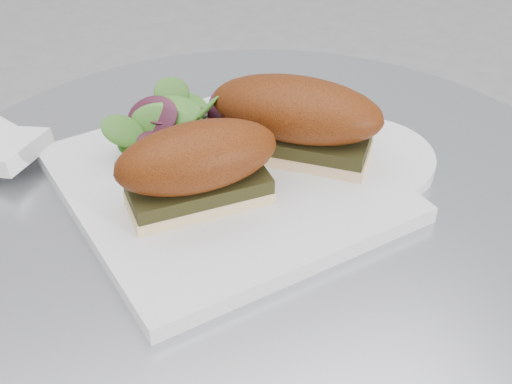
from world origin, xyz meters
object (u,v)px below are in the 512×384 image
Objects in this scene: sandwich_right at (296,117)px; saucer at (364,159)px; plate at (225,183)px; sandwich_left at (198,165)px.

saucer is at bearing 22.11° from sandwich_right.
plate is 0.07m from sandwich_left.
saucer is at bearing -4.30° from plate.
plate reaches higher than saucer.
plate is at bearing 175.70° from saucer.
sandwich_left is 1.03× the size of saucer.
sandwich_left and sandwich_right have the same top height.
sandwich_right is at bearing 19.88° from sandwich_left.
sandwich_left is at bearing -138.06° from plate.
plate is 1.58× the size of sandwich_right.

